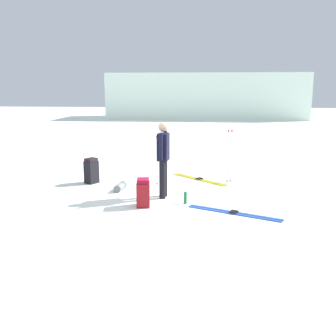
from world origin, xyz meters
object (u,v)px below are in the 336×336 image
ski_pair_far (234,213)px  ski_poles_planted_near (230,154)px  backpack_bright (91,171)px  thermos_bottle (185,198)px  sleeping_mat_rolled (121,186)px  backpack_large_dark (143,193)px  ski_poles_planted_far (160,158)px  ski_pair_near (199,179)px  skier_standing (163,156)px

ski_pair_far → ski_poles_planted_near: (0.05, 2.51, 0.75)m
backpack_bright → thermos_bottle: (2.50, -1.63, -0.19)m
backpack_bright → sleeping_mat_rolled: size_ratio=1.19×
backpack_large_dark → ski_poles_planted_far: 1.78m
backpack_large_dark → thermos_bottle: size_ratio=2.25×
sleeping_mat_rolled → thermos_bottle: size_ratio=2.12×
backpack_large_dark → sleeping_mat_rolled: bearing=120.8°
ski_pair_near → backpack_bright: (-2.78, -0.62, 0.31)m
ski_poles_planted_far → sleeping_mat_rolled: ski_poles_planted_far is taller
ski_pair_near → backpack_bright: size_ratio=2.25×
ski_poles_planted_near → ski_poles_planted_far: size_ratio=1.09×
ski_pair_far → sleeping_mat_rolled: (-2.60, 1.58, 0.08)m
backpack_bright → thermos_bottle: 2.99m
backpack_bright → backpack_large_dark: bearing=-49.0°
backpack_large_dark → ski_poles_planted_near: ski_poles_planted_near is taller
ski_poles_planted_far → ski_pair_far: bearing=-50.7°
ski_pair_far → ski_poles_planted_near: ski_poles_planted_near is taller
ski_pair_near → ski_pair_far: bearing=-75.9°
backpack_bright → sleeping_mat_rolled: bearing=-35.5°
ski_poles_planted_far → sleeping_mat_rolled: bearing=-152.2°
backpack_large_dark → thermos_bottle: (0.87, 0.25, -0.16)m
ski_poles_planted_near → thermos_bottle: (-1.04, -1.92, -0.64)m
ski_poles_planted_near → ski_poles_planted_far: 1.80m
skier_standing → backpack_bright: skier_standing is taller
skier_standing → ski_pair_far: size_ratio=0.93×
sleeping_mat_rolled → thermos_bottle: (1.61, -0.99, 0.04)m
ski_pair_near → sleeping_mat_rolled: sleeping_mat_rolled is taller
ski_pair_far → backpack_large_dark: size_ratio=3.11×
skier_standing → ski_pair_far: (1.50, -1.05, -0.94)m
ski_poles_planted_near → sleeping_mat_rolled: bearing=-160.7°
ski_poles_planted_near → backpack_bright: bearing=-175.2°
ski_poles_planted_far → sleeping_mat_rolled: size_ratio=2.30×
ski_poles_planted_far → thermos_bottle: 1.73m
ski_pair_far → ski_poles_planted_far: 2.75m
skier_standing → backpack_bright: (-1.98, 1.16, -0.63)m
ski_pair_far → sleeping_mat_rolled: sleeping_mat_rolled is taller
thermos_bottle → ski_pair_near: bearing=83.0°
backpack_large_dark → ski_poles_planted_near: 2.93m
backpack_large_dark → ski_poles_planted_near: size_ratio=0.42×
ski_pair_near → thermos_bottle: 2.26m
skier_standing → ski_pair_near: bearing=65.9°
ski_poles_planted_near → thermos_bottle: ski_poles_planted_near is taller
ski_pair_near → thermos_bottle: thermos_bottle is taller
ski_pair_near → ski_pair_far: (0.71, -2.83, -0.00)m
ski_pair_near → ski_poles_planted_near: size_ratio=1.07×
ski_pair_far → backpack_bright: size_ratio=2.78×
sleeping_mat_rolled → thermos_bottle: bearing=-31.6°
skier_standing → ski_pair_far: skier_standing is taller
skier_standing → sleeping_mat_rolled: bearing=154.3°
ski_pair_near → thermos_bottle: (-0.28, -2.24, 0.12)m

